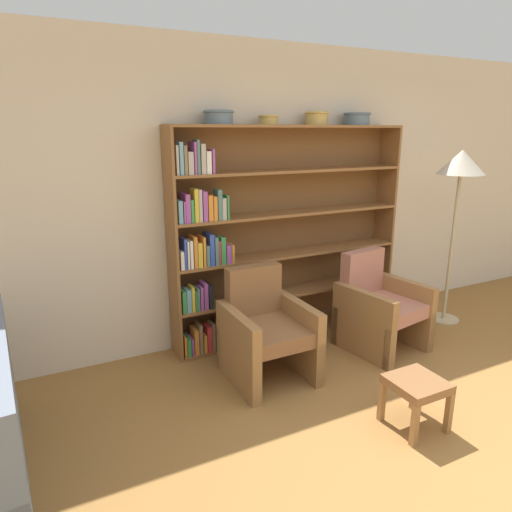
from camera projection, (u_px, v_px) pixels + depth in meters
ground_plane at (479, 462)px, 2.81m from camera, size 24.00×24.00×0.00m
wall_back at (288, 194)px, 4.48m from camera, size 12.00×0.06×2.75m
bookshelf at (269, 239)px, 4.31m from camera, size 2.36×0.30×2.03m
bowl_stoneware at (219, 116)px, 3.78m from camera, size 0.26×0.26×0.11m
bowl_terracotta at (269, 119)px, 3.99m from camera, size 0.18×0.18×0.08m
bowl_cream at (317, 117)px, 4.20m from camera, size 0.23×0.23×0.12m
bowl_copper at (357, 118)px, 4.41m from camera, size 0.27×0.27×0.12m
armchair_leather at (266, 331)px, 3.73m from camera, size 0.64×0.68×0.89m
armchair_cushioned at (379, 306)px, 4.24m from camera, size 0.74×0.78×0.89m
floor_lamp at (461, 171)px, 4.51m from camera, size 0.46×0.46×1.80m
footstool at (416, 389)px, 3.09m from camera, size 0.35×0.35×0.36m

